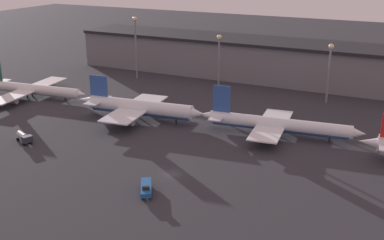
% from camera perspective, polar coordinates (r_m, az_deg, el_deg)
% --- Properties ---
extents(ground, '(600.00, 600.00, 0.00)m').
position_cam_1_polar(ground, '(114.21, -2.38, -6.40)').
color(ground, '#2D2D33').
extents(terminal_building, '(183.12, 24.19, 16.07)m').
position_cam_1_polar(terminal_building, '(197.52, 11.21, 6.79)').
color(terminal_building, slate).
rests_on(terminal_building, ground).
extents(airplane_0, '(44.23, 38.02, 13.03)m').
position_cam_1_polar(airplane_0, '(182.28, -18.45, 3.49)').
color(airplane_0, white).
rests_on(airplane_0, ground).
extents(airplane_1, '(42.96, 31.02, 12.94)m').
position_cam_1_polar(airplane_1, '(150.11, -6.29, 1.46)').
color(airplane_1, white).
rests_on(airplane_1, ground).
extents(airplane_2, '(47.74, 28.72, 13.23)m').
position_cam_1_polar(airplane_2, '(138.33, 10.01, -0.54)').
color(airplane_2, white).
rests_on(airplane_2, ground).
extents(service_vehicle_0, '(6.08, 8.02, 2.54)m').
position_cam_1_polar(service_vehicle_0, '(105.59, -5.46, -8.00)').
color(service_vehicle_0, '#195199').
rests_on(service_vehicle_0, ground).
extents(service_vehicle_4, '(6.73, 4.70, 2.56)m').
position_cam_1_polar(service_vehicle_4, '(139.75, -19.28, -1.93)').
color(service_vehicle_4, '#282D38').
rests_on(service_vehicle_4, ground).
extents(lamp_post_0, '(1.80, 1.80, 25.41)m').
position_cam_1_polar(lamp_post_0, '(198.24, -6.70, 9.43)').
color(lamp_post_0, slate).
rests_on(lamp_post_0, ground).
extents(lamp_post_1, '(1.80, 1.80, 20.80)m').
position_cam_1_polar(lamp_post_1, '(181.64, 3.22, 7.82)').
color(lamp_post_1, slate).
rests_on(lamp_post_1, ground).
extents(lamp_post_2, '(1.80, 1.80, 20.67)m').
position_cam_1_polar(lamp_post_2, '(170.20, 15.99, 6.31)').
color(lamp_post_2, slate).
rests_on(lamp_post_2, ground).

